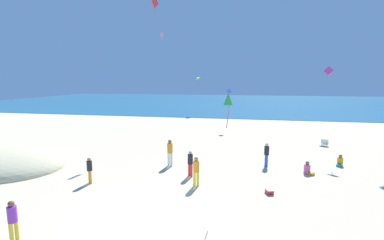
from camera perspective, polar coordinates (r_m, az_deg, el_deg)
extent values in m
plane|color=beige|center=(20.95, 0.65, -6.36)|extent=(120.00, 120.00, 0.00)
cube|color=#236084|center=(67.60, 7.88, 3.88)|extent=(120.00, 60.00, 0.05)
cube|color=white|center=(24.45, 26.34, -4.73)|extent=(0.75, 0.72, 0.03)
cube|color=white|center=(24.67, 26.52, -4.14)|extent=(0.60, 0.44, 0.42)
cylinder|color=#B7B7BC|center=(24.27, 26.91, -5.05)|extent=(0.02, 0.02, 0.15)
cylinder|color=#B7B7BC|center=(24.39, 25.59, -4.89)|extent=(0.02, 0.02, 0.15)
cube|color=red|center=(13.69, 16.23, -14.52)|extent=(0.40, 0.47, 0.19)
cube|color=white|center=(13.65, 16.25, -14.08)|extent=(0.41, 0.49, 0.04)
cylinder|color=orange|center=(19.52, 29.12, -7.77)|extent=(0.47, 0.47, 0.53)
sphere|color=#846047|center=(19.43, 29.20, -6.75)|extent=(0.21, 0.21, 0.21)
cube|color=#19ADB2|center=(19.37, 28.96, -8.46)|extent=(0.42, 0.47, 0.15)
cylinder|color=#D8599E|center=(17.04, 23.40, -9.63)|extent=(0.50, 0.50, 0.54)
sphere|color=#846047|center=(16.93, 23.47, -8.44)|extent=(0.22, 0.22, 0.22)
cube|color=orange|center=(16.99, 23.98, -10.40)|extent=(0.47, 0.48, 0.16)
cylinder|color=orange|center=(15.20, -20.90, -11.39)|extent=(0.12, 0.12, 0.69)
cylinder|color=orange|center=(15.34, -21.07, -11.22)|extent=(0.12, 0.12, 0.69)
cylinder|color=black|center=(15.08, -21.11, -9.14)|extent=(0.39, 0.39, 0.52)
sphere|color=#A87A5B|center=(14.98, -21.18, -7.88)|extent=(0.19, 0.19, 0.19)
cylinder|color=yellow|center=(13.92, 1.26, -12.49)|extent=(0.13, 0.13, 0.77)
cylinder|color=yellow|center=(13.90, 0.53, -12.51)|extent=(0.13, 0.13, 0.77)
cylinder|color=orange|center=(13.68, 0.90, -9.86)|extent=(0.38, 0.38, 0.58)
sphere|color=#A87A5B|center=(13.57, 0.90, -8.32)|extent=(0.21, 0.21, 0.21)
cylinder|color=white|center=(16.99, -4.44, -8.45)|extent=(0.15, 0.15, 0.84)
cylinder|color=white|center=(17.08, -5.01, -8.38)|extent=(0.15, 0.15, 0.84)
cylinder|color=orange|center=(16.84, -4.76, -6.01)|extent=(0.40, 0.40, 0.63)
sphere|color=#846047|center=(16.73, -4.77, -4.61)|extent=(0.23, 0.23, 0.23)
cylinder|color=yellow|center=(11.27, -34.22, -19.43)|extent=(0.13, 0.13, 0.73)
cylinder|color=yellow|center=(11.32, -33.40, -19.23)|extent=(0.13, 0.13, 0.73)
cylinder|color=purple|center=(11.02, -34.09, -16.36)|extent=(0.38, 0.38, 0.55)
sphere|color=brown|center=(10.88, -34.25, -14.61)|extent=(0.20, 0.20, 0.20)
cylinder|color=red|center=(15.18, -0.13, -10.74)|extent=(0.13, 0.13, 0.74)
cylinder|color=red|center=(15.28, -0.61, -10.61)|extent=(0.13, 0.13, 0.74)
cylinder|color=black|center=(15.03, -0.37, -8.36)|extent=(0.40, 0.40, 0.55)
sphere|color=beige|center=(14.93, -0.37, -7.01)|extent=(0.20, 0.20, 0.20)
cylinder|color=blue|center=(17.49, 15.72, -8.43)|extent=(0.13, 0.13, 0.75)
cylinder|color=blue|center=(17.63, 15.50, -8.28)|extent=(0.13, 0.13, 0.75)
cylinder|color=black|center=(17.39, 15.70, -6.29)|extent=(0.38, 0.38, 0.56)
sphere|color=beige|center=(17.30, 15.75, -5.10)|extent=(0.21, 0.21, 0.21)
pyramid|color=#99DB33|center=(42.40, 1.24, 8.98)|extent=(0.94, 1.03, 0.51)
cylinder|color=red|center=(42.37, 1.30, 7.79)|extent=(0.04, 0.04, 0.67)
cube|color=pink|center=(37.67, -6.43, 17.80)|extent=(0.16, 1.07, 1.06)
cylinder|color=pink|center=(37.58, -6.42, 16.93)|extent=(0.06, 0.04, 0.41)
cone|color=green|center=(11.68, 7.77, 4.50)|extent=(0.61, 0.61, 0.52)
cylinder|color=#DB3DA8|center=(11.75, 7.70, 0.85)|extent=(0.14, 0.16, 1.06)
cube|color=red|center=(24.92, -7.93, 23.62)|extent=(0.36, 0.85, 0.89)
cylinder|color=purple|center=(24.79, -7.91, 22.47)|extent=(0.06, 0.04, 0.41)
cube|color=blue|center=(29.23, 8.00, 6.10)|extent=(0.62, 0.15, 0.61)
cylinder|color=#DB3DA8|center=(29.27, 7.97, 4.58)|extent=(0.04, 0.13, 1.12)
cube|color=#DB3DA8|center=(21.68, 27.22, 9.36)|extent=(0.61, 0.37, 0.66)
cylinder|color=green|center=(21.67, 27.12, 8.01)|extent=(0.04, 0.06, 0.55)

